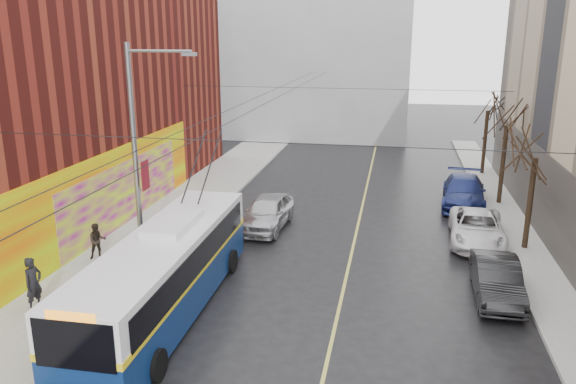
# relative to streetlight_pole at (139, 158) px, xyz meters

# --- Properties ---
(sidewalk_left) EXTENTS (4.00, 60.00, 0.15)m
(sidewalk_left) POSITION_rel_streetlight_pole_xyz_m (-1.86, 2.00, -4.77)
(sidewalk_left) COLOR gray
(sidewalk_left) RESTS_ON ground
(sidewalk_right) EXTENTS (2.00, 60.00, 0.15)m
(sidewalk_right) POSITION_rel_streetlight_pole_xyz_m (15.14, 2.00, -4.77)
(sidewalk_right) COLOR gray
(sidewalk_right) RESTS_ON ground
(lane_line) EXTENTS (0.12, 50.00, 0.01)m
(lane_line) POSITION_rel_streetlight_pole_xyz_m (7.64, 4.00, -4.84)
(lane_line) COLOR #BFB74C
(lane_line) RESTS_ON ground
(building_far) EXTENTS (20.50, 12.10, 18.00)m
(building_far) POSITION_rel_streetlight_pole_xyz_m (0.14, 34.99, 4.17)
(building_far) COLOR gray
(building_far) RESTS_ON ground
(streetlight_pole) EXTENTS (2.65, 0.60, 9.00)m
(streetlight_pole) POSITION_rel_streetlight_pole_xyz_m (0.00, 0.00, 0.00)
(streetlight_pole) COLOR slate
(streetlight_pole) RESTS_ON ground
(catenary_wires) EXTENTS (18.00, 60.00, 0.22)m
(catenary_wires) POSITION_rel_streetlight_pole_xyz_m (3.60, 4.77, 1.40)
(catenary_wires) COLOR black
(tree_near) EXTENTS (3.20, 3.20, 6.40)m
(tree_near) POSITION_rel_streetlight_pole_xyz_m (15.14, 6.00, 0.13)
(tree_near) COLOR black
(tree_near) RESTS_ON ground
(tree_mid) EXTENTS (3.20, 3.20, 6.68)m
(tree_mid) POSITION_rel_streetlight_pole_xyz_m (15.14, 13.00, 0.41)
(tree_mid) COLOR black
(tree_mid) RESTS_ON ground
(tree_far) EXTENTS (3.20, 3.20, 6.57)m
(tree_far) POSITION_rel_streetlight_pole_xyz_m (15.14, 20.00, 0.30)
(tree_far) COLOR black
(tree_far) RESTS_ON ground
(pigeons_flying) EXTENTS (4.79, 3.09, 1.57)m
(pigeons_flying) POSITION_rel_streetlight_pole_xyz_m (3.49, 0.67, 2.46)
(pigeons_flying) COLOR slate
(trolleybus) EXTENTS (2.79, 11.53, 5.44)m
(trolleybus) POSITION_rel_streetlight_pole_xyz_m (1.87, -2.48, -3.34)
(trolleybus) COLOR #0A204F
(trolleybus) RESTS_ON ground
(parked_car_b) EXTENTS (1.59, 4.38, 1.43)m
(parked_car_b) POSITION_rel_streetlight_pole_xyz_m (13.14, 0.93, -4.13)
(parked_car_b) COLOR black
(parked_car_b) RESTS_ON ground
(parked_car_c) EXTENTS (2.67, 5.24, 1.42)m
(parked_car_c) POSITION_rel_streetlight_pole_xyz_m (13.14, 6.61, -4.14)
(parked_car_c) COLOR white
(parked_car_c) RESTS_ON ground
(parked_car_d) EXTENTS (2.77, 5.76, 1.62)m
(parked_car_d) POSITION_rel_streetlight_pole_xyz_m (13.14, 12.45, -4.04)
(parked_car_d) COLOR navy
(parked_car_d) RESTS_ON ground
(following_car) EXTENTS (2.20, 4.88, 1.63)m
(following_car) POSITION_rel_streetlight_pole_xyz_m (3.24, 6.73, -4.03)
(following_car) COLOR #A7A7AC
(following_car) RESTS_ON ground
(pedestrian_a) EXTENTS (0.58, 0.77, 1.89)m
(pedestrian_a) POSITION_rel_streetlight_pole_xyz_m (-2.56, -3.35, -3.75)
(pedestrian_a) COLOR black
(pedestrian_a) RESTS_ON sidewalk_left
(pedestrian_b) EXTENTS (0.94, 0.91, 1.52)m
(pedestrian_b) POSITION_rel_streetlight_pole_xyz_m (-2.78, 1.26, -3.94)
(pedestrian_b) COLOR black
(pedestrian_b) RESTS_ON sidewalk_left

